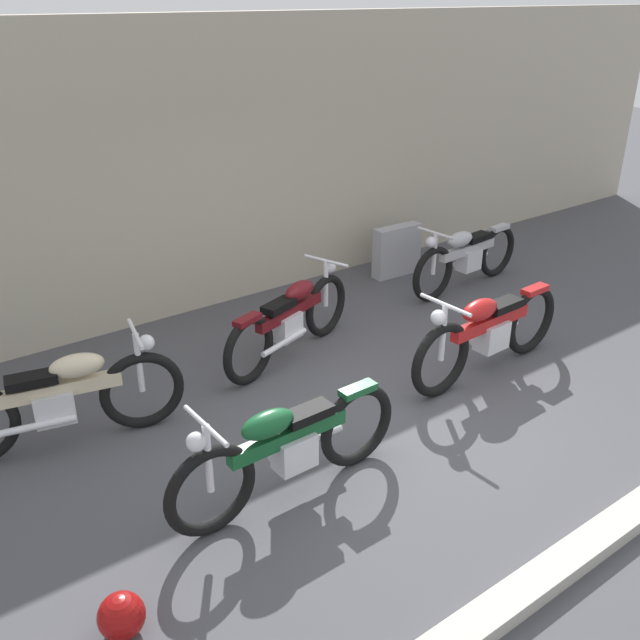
{
  "coord_description": "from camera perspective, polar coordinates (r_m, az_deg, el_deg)",
  "views": [
    {
      "loc": [
        -3.77,
        -3.89,
        3.64
      ],
      "look_at": [
        0.11,
        1.37,
        0.55
      ],
      "focal_mm": 39.04,
      "sensor_mm": 36.0,
      "label": 1
    }
  ],
  "objects": [
    {
      "name": "motorcycle_red",
      "position": [
        7.35,
        13.6,
        -0.93
      ],
      "size": [
        2.22,
        0.62,
        1.0
      ],
      "rotation": [
        0.0,
        0.0,
        3.18
      ],
      "color": "black",
      "rests_on": "ground_plane"
    },
    {
      "name": "stone_marker",
      "position": [
        9.85,
        6.31,
        5.67
      ],
      "size": [
        0.73,
        0.23,
        0.71
      ],
      "primitive_type": "cube",
      "rotation": [
        0.0,
        0.0,
        -0.04
      ],
      "color": "#9E9EA3",
      "rests_on": "ground_plane"
    },
    {
      "name": "curb_strip",
      "position": [
        5.54,
        21.0,
        -16.99
      ],
      "size": [
        18.0,
        0.24,
        0.12
      ],
      "primitive_type": "cube",
      "color": "#B7B2A8",
      "rests_on": "ground_plane"
    },
    {
      "name": "motorcycle_green",
      "position": [
        5.46,
        -2.74,
        -10.38
      ],
      "size": [
        2.13,
        0.59,
        0.95
      ],
      "rotation": [
        0.0,
        0.0,
        3.15
      ],
      "color": "black",
      "rests_on": "ground_plane"
    },
    {
      "name": "motorcycle_silver",
      "position": [
        9.5,
        11.87,
        5.13
      ],
      "size": [
        2.08,
        0.58,
        0.93
      ],
      "rotation": [
        0.0,
        0.0,
        3.21
      ],
      "color": "black",
      "rests_on": "ground_plane"
    },
    {
      "name": "motorcycle_maroon",
      "position": [
        7.49,
        -2.4,
        0.09
      ],
      "size": [
        2.01,
        0.86,
        0.94
      ],
      "rotation": [
        0.0,
        0.0,
        0.32
      ],
      "color": "black",
      "rests_on": "ground_plane"
    },
    {
      "name": "helmet",
      "position": [
        4.83,
        -15.96,
        -22.29
      ],
      "size": [
        0.3,
        0.3,
        0.3
      ],
      "primitive_type": "sphere",
      "color": "maroon",
      "rests_on": "ground_plane"
    },
    {
      "name": "ground_plane",
      "position": [
        6.53,
        6.47,
        -8.77
      ],
      "size": [
        40.0,
        40.0,
        0.0
      ],
      "primitive_type": "plane",
      "color": "#47474C"
    },
    {
      "name": "motorcycle_cream",
      "position": [
        6.42,
        -20.43,
        -6.07
      ],
      "size": [
        2.14,
        0.72,
        0.97
      ],
      "rotation": [
        0.0,
        0.0,
        -0.21
      ],
      "color": "black",
      "rests_on": "ground_plane"
    },
    {
      "name": "building_wall",
      "position": [
        8.64,
        -9.78,
        12.12
      ],
      "size": [
        18.0,
        0.3,
        3.44
      ],
      "primitive_type": "cube",
      "color": "#B2A893",
      "rests_on": "ground_plane"
    }
  ]
}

